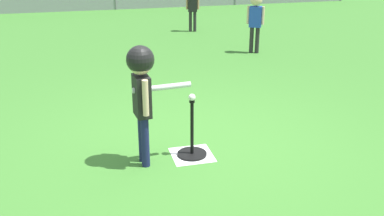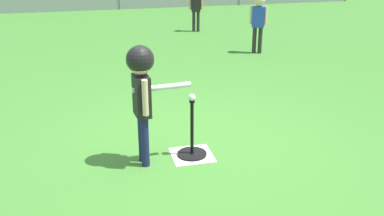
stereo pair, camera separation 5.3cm
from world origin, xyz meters
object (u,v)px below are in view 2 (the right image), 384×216
at_px(fielder_near_right, 259,15).
at_px(fielder_near_left, 196,3).
at_px(batter_child, 142,82).
at_px(batting_tee, 192,147).
at_px(baseball_on_tee, 192,97).

bearing_deg(fielder_near_right, fielder_near_left, 106.04).
relative_size(batter_child, fielder_near_right, 1.08).
bearing_deg(batter_child, fielder_near_right, 55.19).
xyz_separation_m(batter_child, fielder_near_left, (2.16, 6.42, -0.20)).
height_order(batting_tee, fielder_near_right, fielder_near_right).
distance_m(batter_child, fielder_near_right, 4.97).
distance_m(batting_tee, baseball_on_tee, 0.57).
bearing_deg(baseball_on_tee, fielder_near_right, 60.09).
xyz_separation_m(batting_tee, baseball_on_tee, (0.00, 0.00, 0.57)).
relative_size(batting_tee, fielder_near_right, 0.54).
bearing_deg(fielder_near_right, baseball_on_tee, -119.91).
height_order(fielder_near_right, fielder_near_left, fielder_near_right).
relative_size(batting_tee, baseball_on_tee, 8.53).
height_order(baseball_on_tee, fielder_near_left, fielder_near_left).
bearing_deg(batting_tee, fielder_near_right, 60.09).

